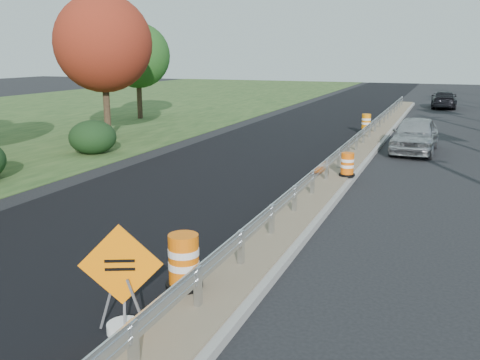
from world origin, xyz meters
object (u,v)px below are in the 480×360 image
(barrel_median_far, at_px, (366,122))
(car_dark_far, at_px, (444,100))
(barrel_median_mid, at_px, (347,165))
(caution_sign, at_px, (123,306))
(car_silver, at_px, (415,135))
(barrel_median_near, at_px, (184,262))

(barrel_median_far, relative_size, car_dark_far, 0.19)
(barrel_median_mid, distance_m, car_dark_far, 28.68)
(caution_sign, xyz_separation_m, car_silver, (3.23, 18.65, 0.33))
(caution_sign, xyz_separation_m, barrel_median_mid, (1.45, 11.65, 0.15))
(barrel_median_mid, height_order, car_silver, car_silver)
(barrel_median_mid, height_order, car_dark_far, car_dark_far)
(barrel_median_far, height_order, car_dark_far, car_dark_far)
(barrel_median_near, relative_size, barrel_median_mid, 1.24)
(caution_sign, height_order, car_dark_far, caution_sign)
(barrel_median_near, relative_size, barrel_median_far, 1.13)
(car_silver, relative_size, car_dark_far, 0.98)
(barrel_median_near, bearing_deg, car_silver, 80.49)
(caution_sign, relative_size, car_silver, 0.39)
(barrel_median_mid, xyz_separation_m, car_silver, (1.78, 7.01, 0.17))
(barrel_median_mid, bearing_deg, car_silver, 75.74)
(caution_sign, distance_m, car_dark_far, 40.41)
(barrel_median_near, bearing_deg, car_dark_far, 84.54)
(barrel_median_near, relative_size, car_silver, 0.22)
(car_silver, bearing_deg, caution_sign, -97.83)
(barrel_median_far, distance_m, car_dark_far, 17.28)
(caution_sign, height_order, barrel_median_near, caution_sign)
(caution_sign, xyz_separation_m, barrel_median_far, (0.35, 23.32, 0.19))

